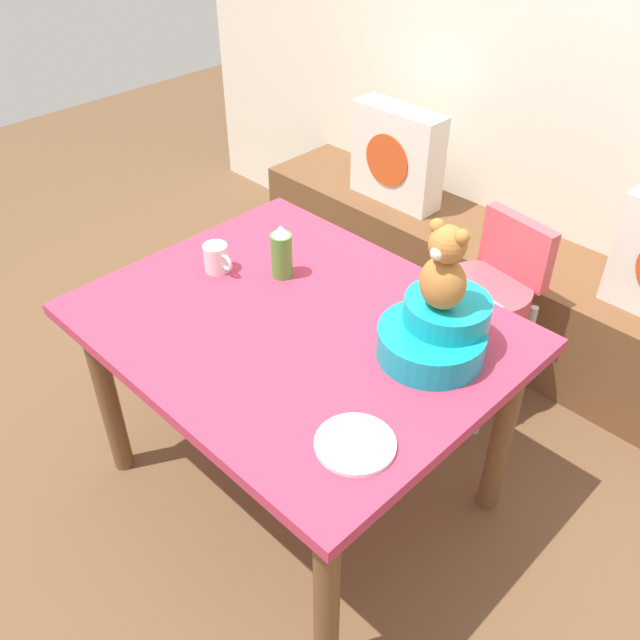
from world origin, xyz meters
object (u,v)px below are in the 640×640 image
at_px(teddy_bear, 444,269).
at_px(coffee_mug, 217,258).
at_px(pillow_floral_left, 397,156).
at_px(dining_table, 297,347).
at_px(infant_seat_teal, 436,332).
at_px(ketchup_bottle, 282,252).
at_px(highchair, 487,293).
at_px(dinner_plate_near, 355,444).

distance_m(teddy_bear, coffee_mug, 0.81).
distance_m(pillow_floral_left, dining_table, 1.38).
distance_m(infant_seat_teal, ketchup_bottle, 0.59).
height_order(highchair, dinner_plate_near, highchair).
relative_size(highchair, infant_seat_teal, 2.39).
bearing_deg(pillow_floral_left, dining_table, -62.88).
distance_m(pillow_floral_left, coffee_mug, 1.25).
xyz_separation_m(dining_table, infant_seat_teal, (0.38, 0.18, 0.17)).
bearing_deg(pillow_floral_left, teddy_bear, -46.24).
height_order(infant_seat_teal, coffee_mug, infant_seat_teal).
distance_m(teddy_bear, dinner_plate_near, 0.50).
distance_m(highchair, dinner_plate_near, 1.11).
height_order(dining_table, coffee_mug, coffee_mug).
bearing_deg(dinner_plate_near, dining_table, 152.52).
bearing_deg(infant_seat_teal, highchair, 108.29).
height_order(dining_table, highchair, highchair).
distance_m(ketchup_bottle, coffee_mug, 0.22).
height_order(highchair, infant_seat_teal, infant_seat_teal).
height_order(highchair, coffee_mug, coffee_mug).
distance_m(pillow_floral_left, highchair, 0.91).
distance_m(coffee_mug, dinner_plate_near, 0.87).
height_order(dining_table, dinner_plate_near, dinner_plate_near).
distance_m(ketchup_bottle, dinner_plate_near, 0.77).
relative_size(pillow_floral_left, teddy_bear, 1.76).
xyz_separation_m(teddy_bear, ketchup_bottle, (-0.59, -0.04, -0.19)).
distance_m(highchair, coffee_mug, 1.01).
bearing_deg(infant_seat_teal, ketchup_bottle, -176.20).
xyz_separation_m(pillow_floral_left, teddy_bear, (1.00, -1.05, 0.34)).
relative_size(highchair, teddy_bear, 3.16).
relative_size(highchair, dinner_plate_near, 3.95).
relative_size(ketchup_bottle, coffee_mug, 1.54).
relative_size(dining_table, ketchup_bottle, 6.68).
height_order(teddy_bear, ketchup_bottle, teddy_bear).
xyz_separation_m(ketchup_bottle, dinner_plate_near, (0.67, -0.38, -0.08)).
bearing_deg(dinner_plate_near, teddy_bear, 101.07).
xyz_separation_m(ketchup_bottle, coffee_mug, (-0.17, -0.13, -0.04)).
bearing_deg(coffee_mug, pillow_floral_left, 101.38).
xyz_separation_m(highchair, dinner_plate_near, (0.29, -1.05, 0.22)).
height_order(pillow_floral_left, ketchup_bottle, ketchup_bottle).
height_order(infant_seat_teal, teddy_bear, teddy_bear).
xyz_separation_m(dining_table, highchair, (0.17, 0.81, -0.12)).
bearing_deg(highchair, coffee_mug, -124.39).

